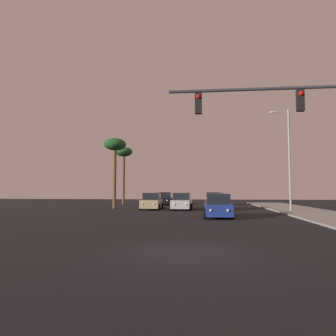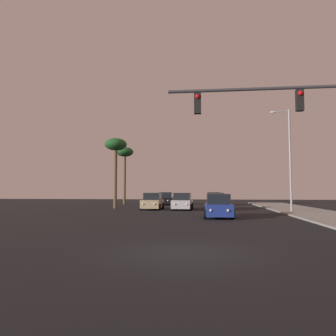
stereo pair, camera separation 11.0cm
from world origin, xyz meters
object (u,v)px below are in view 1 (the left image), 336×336
Objects in this scene: car_red at (215,202)px; street_lamp at (288,154)px; car_silver at (182,202)px; palm_tree_far at (124,155)px; car_blue at (218,207)px; traffic_light_mast at (312,121)px; palm_tree_mid at (115,148)px; car_white at (213,199)px; car_tan at (152,202)px; car_black at (165,199)px.

street_lamp reaches higher than car_red.
car_silver is 0.54× the size of palm_tree_far.
car_red and car_silver have the same top height.
street_lamp is 1.13× the size of palm_tree_far.
car_blue is 0.48× the size of street_lamp.
street_lamp is (6.34, -3.37, 4.36)m from car_red.
traffic_light_mast is 24.86m from palm_tree_mid.
car_white is 19.67m from car_blue.
traffic_light_mast reaches higher than car_blue.
palm_tree_far is at bearing -63.93° from car_tan.
palm_tree_mid is at bearing 124.48° from traffic_light_mast.
car_silver is (-3.35, -10.59, 0.00)m from car_white.
car_silver is 0.51× the size of traffic_light_mast.
car_black is (-6.36, 0.32, 0.00)m from car_white.
car_red is at bearing 152.01° from street_lamp.
palm_tree_mid is (-4.30, 1.47, 5.79)m from car_tan.
car_red is 3.31m from car_silver.
car_silver is (3.02, -10.91, 0.00)m from car_black.
palm_tree_mid reaches higher than car_white.
car_black is at bearing -0.87° from car_white.
palm_tree_far reaches higher than palm_tree_mid.
car_tan is 0.48× the size of street_lamp.
palm_tree_far is 10.12m from palm_tree_mid.
car_blue is at bearing 105.02° from car_black.
car_blue is at bearing -136.64° from street_lamp.
car_black is at bearing -90.97° from car_tan.
car_white is 0.57× the size of palm_tree_mid.
car_blue is 0.57× the size of palm_tree_mid.
car_silver is 1.00× the size of car_blue.
car_red is 12.29m from car_black.
palm_tree_far is (-18.49, 14.61, 1.77)m from street_lamp.
car_blue is at bearing 123.44° from car_tan.
car_white and car_tan have the same top height.
car_blue is 16.09m from palm_tree_mid.
palm_tree_far is at bearing 117.05° from traffic_light_mast.
car_black is (0.04, 10.78, 0.00)m from car_tan.
traffic_light_mast is at bearing 98.46° from car_white.
car_white is 0.48× the size of street_lamp.
car_blue is at bearing 110.84° from car_silver.
car_red is at bearing 100.03° from traffic_light_mast.
traffic_light_mast reaches higher than car_silver.
car_white is at bearing -122.22° from car_tan.
car_black is 11.79m from palm_tree_mid.
traffic_light_mast is (3.49, -9.76, 4.03)m from car_blue.
car_red and car_tan have the same top height.
street_lamp is (2.94, 15.83, 0.33)m from traffic_light_mast.
car_red is 19.91m from traffic_light_mast.
car_white is 15.60m from street_lamp.
car_black is 8.49m from palm_tree_far.
car_black is 0.51× the size of traffic_light_mast.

